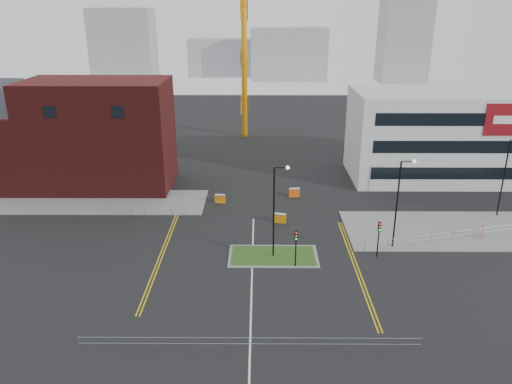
# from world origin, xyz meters

# --- Properties ---
(ground) EXTENTS (200.00, 200.00, 0.00)m
(ground) POSITION_xyz_m (0.00, 0.00, 0.00)
(ground) COLOR black
(ground) RESTS_ON ground
(pavement_left) EXTENTS (28.00, 8.00, 0.12)m
(pavement_left) POSITION_xyz_m (-20.00, 22.00, 0.06)
(pavement_left) COLOR slate
(pavement_left) RESTS_ON ground
(pavement_right) EXTENTS (24.00, 10.00, 0.12)m
(pavement_right) POSITION_xyz_m (22.00, 14.00, 0.06)
(pavement_right) COLOR slate
(pavement_right) RESTS_ON ground
(island_kerb) EXTENTS (8.60, 4.60, 0.08)m
(island_kerb) POSITION_xyz_m (2.00, 8.00, 0.04)
(island_kerb) COLOR slate
(island_kerb) RESTS_ON ground
(grass_island) EXTENTS (8.00, 4.00, 0.12)m
(grass_island) POSITION_xyz_m (2.00, 8.00, 0.06)
(grass_island) COLOR #254C19
(grass_island) RESTS_ON ground
(brick_building) EXTENTS (24.20, 10.07, 14.24)m
(brick_building) POSITION_xyz_m (-22.97, 28.00, 6.85)
(brick_building) COLOR #481213
(brick_building) RESTS_ON ground
(office_block) EXTENTS (25.00, 12.20, 12.00)m
(office_block) POSITION_xyz_m (26.01, 31.97, 6.00)
(office_block) COLOR silver
(office_block) RESTS_ON ground
(streetlamp_island) EXTENTS (1.46, 0.36, 9.18)m
(streetlamp_island) POSITION_xyz_m (2.22, 8.00, 5.41)
(streetlamp_island) COLOR black
(streetlamp_island) RESTS_ON ground
(streetlamp_right_near) EXTENTS (1.46, 0.36, 9.18)m
(streetlamp_right_near) POSITION_xyz_m (14.22, 10.00, 5.41)
(streetlamp_right_near) COLOR black
(streetlamp_right_near) RESTS_ON ground
(streetlamp_right_far) EXTENTS (1.46, 0.36, 9.18)m
(streetlamp_right_far) POSITION_xyz_m (28.22, 18.00, 5.41)
(streetlamp_right_far) COLOR black
(streetlamp_right_far) RESTS_ON ground
(traffic_light_island) EXTENTS (0.28, 0.33, 3.65)m
(traffic_light_island) POSITION_xyz_m (4.00, 5.98, 2.57)
(traffic_light_island) COLOR black
(traffic_light_island) RESTS_ON ground
(traffic_light_right) EXTENTS (0.28, 0.33, 3.65)m
(traffic_light_right) POSITION_xyz_m (12.00, 7.98, 2.57)
(traffic_light_right) COLOR black
(traffic_light_right) RESTS_ON ground
(railing_front) EXTENTS (24.05, 0.05, 1.10)m
(railing_front) POSITION_xyz_m (0.00, -6.00, 0.78)
(railing_front) COLOR gray
(railing_front) RESTS_ON ground
(railing_left) EXTENTS (6.05, 0.05, 1.10)m
(railing_left) POSITION_xyz_m (-11.00, 18.00, 0.74)
(railing_left) COLOR gray
(railing_left) RESTS_ON ground
(railing_right) EXTENTS (19.05, 5.05, 1.10)m
(railing_right) POSITION_xyz_m (20.50, 11.50, 0.78)
(railing_right) COLOR gray
(railing_right) RESTS_ON ground
(centre_line) EXTENTS (0.15, 30.00, 0.01)m
(centre_line) POSITION_xyz_m (0.00, 2.00, 0.01)
(centre_line) COLOR silver
(centre_line) RESTS_ON ground
(yellow_left_a) EXTENTS (0.12, 24.00, 0.01)m
(yellow_left_a) POSITION_xyz_m (-9.00, 10.00, 0.01)
(yellow_left_a) COLOR gold
(yellow_left_a) RESTS_ON ground
(yellow_left_b) EXTENTS (0.12, 24.00, 0.01)m
(yellow_left_b) POSITION_xyz_m (-8.70, 10.00, 0.01)
(yellow_left_b) COLOR gold
(yellow_left_b) RESTS_ON ground
(yellow_right_a) EXTENTS (0.12, 20.00, 0.01)m
(yellow_right_a) POSITION_xyz_m (9.50, 6.00, 0.01)
(yellow_right_a) COLOR gold
(yellow_right_a) RESTS_ON ground
(yellow_right_b) EXTENTS (0.12, 20.00, 0.01)m
(yellow_right_b) POSITION_xyz_m (9.80, 6.00, 0.01)
(yellow_right_b) COLOR gold
(yellow_right_b) RESTS_ON ground
(skyline_a) EXTENTS (18.00, 12.00, 22.00)m
(skyline_a) POSITION_xyz_m (-40.00, 120.00, 11.00)
(skyline_a) COLOR gray
(skyline_a) RESTS_ON ground
(skyline_b) EXTENTS (24.00, 12.00, 16.00)m
(skyline_b) POSITION_xyz_m (10.00, 130.00, 8.00)
(skyline_b) COLOR gray
(skyline_b) RESTS_ON ground
(skyline_c) EXTENTS (14.00, 12.00, 28.00)m
(skyline_c) POSITION_xyz_m (45.00, 125.00, 14.00)
(skyline_c) COLOR gray
(skyline_c) RESTS_ON ground
(skyline_d) EXTENTS (30.00, 12.00, 12.00)m
(skyline_d) POSITION_xyz_m (-8.00, 140.00, 6.00)
(skyline_d) COLOR gray
(skyline_d) RESTS_ON ground
(pedestrian) EXTENTS (0.81, 0.76, 1.86)m
(pedestrian) POSITION_xyz_m (23.80, 11.87, 0.93)
(pedestrian) COLOR pink
(pedestrian) RESTS_ON ground
(barrier_left) EXTENTS (1.29, 0.58, 1.05)m
(barrier_left) POSITION_xyz_m (-4.14, 21.94, 0.57)
(barrier_left) COLOR orange
(barrier_left) RESTS_ON ground
(barrier_mid) EXTENTS (1.33, 0.70, 1.07)m
(barrier_mid) POSITION_xyz_m (3.00, 16.00, 0.58)
(barrier_mid) COLOR #C7790B
(barrier_mid) RESTS_ON ground
(barrier_right) EXTENTS (1.39, 0.59, 1.14)m
(barrier_right) POSITION_xyz_m (5.08, 24.00, 0.62)
(barrier_right) COLOR #E6530C
(barrier_right) RESTS_ON ground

